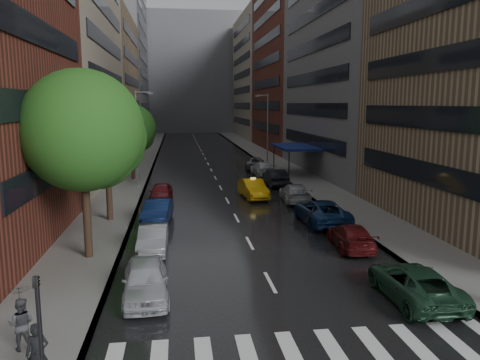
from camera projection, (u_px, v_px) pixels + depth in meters
name	position (u px, v px, depth m)	size (l,w,h in m)	color
ground	(292.00, 323.00, 17.00)	(220.00, 220.00, 0.00)	gray
road	(206.00, 160.00, 65.90)	(14.00, 140.00, 0.01)	black
sidewalk_left	(141.00, 161.00, 64.70)	(4.00, 140.00, 0.15)	gray
sidewalk_right	(269.00, 159.00, 67.07)	(4.00, 140.00, 0.15)	gray
crosswalk	(313.00, 351.00, 15.06)	(13.15, 2.80, 0.01)	silver
buildings_left	(101.00, 49.00, 69.93)	(8.00, 108.00, 38.00)	maroon
buildings_right	(300.00, 57.00, 71.99)	(8.05, 109.10, 36.00)	#937A5B
building_far	(190.00, 74.00, 129.81)	(40.00, 14.00, 32.00)	slate
tree_near	(82.00, 131.00, 22.95)	(6.03, 6.03, 9.62)	#382619
tree_mid	(107.00, 137.00, 30.74)	(5.23, 5.23, 8.33)	#382619
tree_far	(132.00, 128.00, 47.82)	(4.94, 4.94, 7.87)	#382619
taxi	(253.00, 189.00, 39.49)	(1.68, 4.80, 1.58)	#F8B20D
parked_cars_left	(155.00, 223.00, 28.26)	(2.12, 24.05, 1.55)	#AFB2B9
parked_cars_right	(294.00, 192.00, 38.09)	(2.87, 44.48, 1.61)	#1B3C28
ped_bag_walker	(38.00, 355.00, 13.05)	(0.70, 0.51, 1.71)	black
ped_black_umbrella	(20.00, 313.00, 14.74)	(0.96, 0.98, 2.09)	#414246
traffic_light	(40.00, 327.00, 12.02)	(0.18, 0.15, 3.45)	black
street_lamp_left	(138.00, 136.00, 44.53)	(1.74, 0.22, 9.00)	gray
street_lamp_right	(267.00, 127.00, 61.23)	(1.74, 0.22, 9.00)	gray
awning	(295.00, 147.00, 51.90)	(4.00, 8.00, 3.12)	navy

